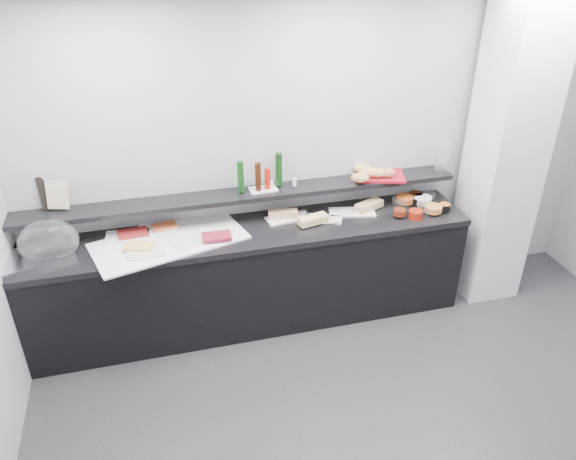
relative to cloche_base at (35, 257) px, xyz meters
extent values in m
plane|color=#2D2D30|center=(2.32, -1.67, -0.92)|extent=(5.00, 5.00, 0.00)
cube|color=#A5A7AC|center=(2.32, 0.33, 0.43)|extent=(5.00, 0.02, 2.70)
plane|color=white|center=(2.32, -1.67, 1.78)|extent=(5.00, 5.00, 0.00)
cube|color=silver|center=(3.82, -0.02, 0.43)|extent=(0.50, 0.50, 2.70)
cube|color=black|center=(1.62, 0.03, -0.50)|extent=(3.60, 0.60, 0.85)
cube|color=black|center=(1.62, 0.03, -0.05)|extent=(3.62, 0.62, 0.05)
cube|color=black|center=(1.62, 0.20, 0.21)|extent=(3.60, 0.25, 0.04)
cube|color=silver|center=(0.00, 0.00, 0.00)|extent=(0.59, 0.49, 0.04)
ellipsoid|color=white|center=(0.12, 0.02, 0.11)|extent=(0.44, 0.30, 0.34)
cube|color=white|center=(0.98, 0.00, -0.01)|extent=(1.26, 0.84, 0.01)
cube|color=white|center=(0.66, 0.12, 0.00)|extent=(0.34, 0.24, 0.01)
cube|color=maroon|center=(0.70, 0.14, 0.02)|extent=(0.24, 0.16, 0.02)
cube|color=white|center=(0.89, 0.16, 0.00)|extent=(0.36, 0.29, 0.01)
cube|color=#DA552C|center=(0.95, 0.19, 0.02)|extent=(0.21, 0.16, 0.02)
cube|color=silver|center=(0.79, -0.14, 0.00)|extent=(0.28, 0.19, 0.01)
cube|color=#F3C45E|center=(0.75, -0.07, 0.02)|extent=(0.23, 0.18, 0.02)
cube|color=white|center=(1.13, -0.07, 0.00)|extent=(0.30, 0.26, 0.01)
cube|color=maroon|center=(1.33, -0.08, 0.02)|extent=(0.23, 0.15, 0.02)
cube|color=white|center=(1.96, 0.12, -0.01)|extent=(0.38, 0.20, 0.01)
cube|color=#E0A475|center=(1.92, 0.14, 0.02)|extent=(0.26, 0.14, 0.06)
cylinder|color=silver|center=(1.94, 0.04, 0.00)|extent=(0.15, 0.07, 0.01)
cube|color=white|center=(2.24, 0.04, -0.01)|extent=(0.33, 0.25, 0.01)
cube|color=#DABD72|center=(2.13, -0.02, 0.02)|extent=(0.26, 0.15, 0.06)
cylinder|color=silver|center=(2.28, -0.06, 0.00)|extent=(0.16, 0.01, 0.01)
cube|color=white|center=(2.51, 0.09, -0.01)|extent=(0.41, 0.25, 0.01)
cube|color=tan|center=(2.67, 0.10, 0.02)|extent=(0.27, 0.19, 0.06)
cylinder|color=#B2B5B9|center=(2.54, 0.08, 0.00)|extent=(0.15, 0.06, 0.01)
cylinder|color=silver|center=(2.96, 0.11, 0.02)|extent=(0.19, 0.19, 0.07)
cylinder|color=#D5561D|center=(3.02, 0.13, 0.03)|extent=(0.19, 0.19, 0.05)
cylinder|color=black|center=(3.10, 0.11, 0.02)|extent=(0.16, 0.16, 0.07)
cylinder|color=#581E0C|center=(3.14, 0.17, 0.03)|extent=(0.13, 0.13, 0.05)
cylinder|color=white|center=(3.21, 0.14, 0.02)|extent=(0.21, 0.21, 0.07)
cylinder|color=white|center=(3.16, 0.09, 0.03)|extent=(0.21, 0.21, 0.05)
cylinder|color=maroon|center=(2.99, -0.13, 0.02)|extent=(0.15, 0.15, 0.07)
cylinder|color=#5D1E0D|center=(2.87, -0.08, 0.03)|extent=(0.11, 0.11, 0.05)
cylinder|color=white|center=(3.12, -0.06, 0.02)|extent=(0.16, 0.16, 0.07)
cylinder|color=orange|center=(3.17, -0.09, 0.03)|extent=(0.15, 0.15, 0.05)
cylinder|color=black|center=(3.27, -0.07, 0.02)|extent=(0.15, 0.15, 0.07)
cylinder|color=#D2611C|center=(3.28, -0.08, 0.03)|extent=(0.10, 0.10, 0.05)
cube|color=black|center=(0.17, 0.33, 0.36)|extent=(0.22, 0.14, 0.26)
cube|color=#CEB094|center=(0.20, 0.26, 0.36)|extent=(0.17, 0.09, 0.22)
cube|color=white|center=(1.77, 0.21, 0.24)|extent=(0.23, 0.15, 0.01)
cylinder|color=#103C11|center=(1.59, 0.21, 0.37)|extent=(0.07, 0.07, 0.26)
cylinder|color=#341609|center=(1.73, 0.19, 0.36)|extent=(0.06, 0.06, 0.24)
cylinder|color=black|center=(1.91, 0.24, 0.38)|extent=(0.07, 0.07, 0.28)
cylinder|color=red|center=(1.81, 0.20, 0.33)|extent=(0.06, 0.06, 0.18)
cylinder|color=white|center=(2.03, 0.20, 0.28)|extent=(0.04, 0.04, 0.07)
cylinder|color=white|center=(1.84, 0.20, 0.28)|extent=(0.03, 0.03, 0.07)
cube|color=maroon|center=(2.79, 0.22, 0.24)|extent=(0.48, 0.39, 0.02)
ellipsoid|color=tan|center=(2.67, 0.25, 0.29)|extent=(0.16, 0.12, 0.08)
ellipsoid|color=gold|center=(2.65, 0.30, 0.29)|extent=(0.12, 0.08, 0.08)
ellipsoid|color=#CD874E|center=(2.57, 0.11, 0.29)|extent=(0.18, 0.15, 0.08)
ellipsoid|color=#B77345|center=(2.84, 0.14, 0.29)|extent=(0.13, 0.08, 0.08)
ellipsoid|color=#C2894A|center=(2.75, 0.17, 0.29)|extent=(0.18, 0.15, 0.08)
ellipsoid|color=tan|center=(2.68, 0.20, 0.29)|extent=(0.17, 0.12, 0.08)
ellipsoid|color=#CA814D|center=(2.71, 0.19, 0.29)|extent=(0.15, 0.10, 0.08)
cylinder|color=white|center=(3.34, 0.17, 0.38)|extent=(0.14, 0.14, 0.30)
camera|label=1|loc=(0.92, -3.83, 2.22)|focal=35.00mm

